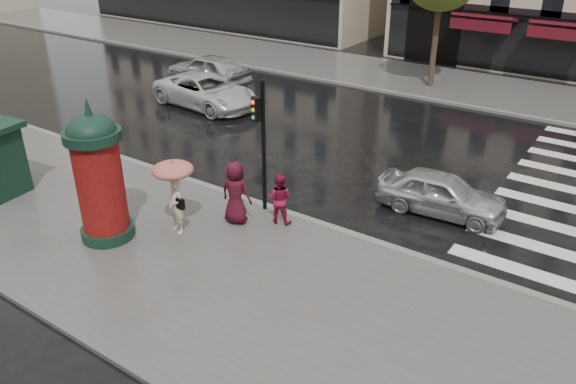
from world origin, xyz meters
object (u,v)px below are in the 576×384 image
Objects in this scene: car_far_silver at (208,70)px; car_white at (206,91)px; woman_umbrella at (174,186)px; woman_red at (279,199)px; car_silver at (442,193)px; morris_column at (98,174)px; traffic_light at (261,134)px; man_burgundy at (236,193)px.

car_white is at bearing 42.19° from car_far_silver.
woman_umbrella is 1.44× the size of woman_red.
car_silver is 13.04m from car_white.
car_far_silver is (-7.88, 12.98, -1.19)m from morris_column.
morris_column is at bearing -137.70° from woman_umbrella.
car_silver is at bearing 34.69° from traffic_light.
morris_column reaches higher than car_silver.
car_silver is at bearing 69.23° from car_far_silver.
car_white reaches higher than car_silver.
morris_column is (-1.40, -1.27, 0.47)m from woman_umbrella.
car_far_silver reaches higher than car_silver.
man_burgundy is 0.47× the size of morris_column.
morris_column reaches higher than car_far_silver.
car_far_silver is at bearing 138.14° from traffic_light.
car_far_silver reaches higher than car_white.
woman_red reaches higher than car_silver.
man_burgundy is 1.77m from traffic_light.
car_far_silver is at bearing 45.23° from car_white.
car_white is (-9.03, 6.96, -0.14)m from woman_red.
woman_red is 11.40m from car_white.
man_burgundy is at bearing 47.70° from morris_column.
car_white is (-8.18, 6.63, -1.77)m from traffic_light.
traffic_light is 0.83× the size of car_far_silver.
woman_umbrella is 1.16× the size of man_burgundy.
morris_column is 15.23m from car_far_silver.
morris_column is at bearing 27.99° from woman_red.
car_far_silver is (-2.26, 2.72, 0.08)m from car_white.
car_far_silver reaches higher than woman_red.
car_silver is at bearing 44.20° from woman_umbrella.
woman_umbrella is 11.43m from car_white.
traffic_light is (2.56, 3.62, 0.49)m from morris_column.
woman_red is at bearing 129.59° from car_silver.
woman_umbrella is 7.73m from car_silver.
traffic_light is at bearing 63.70° from woman_umbrella.
man_burgundy is at bearing -99.90° from traffic_light.
car_far_silver is (-10.44, 9.36, -1.69)m from traffic_light.
man_burgundy is at bearing 47.22° from car_far_silver.
car_far_silver is (-10.27, 10.35, -0.23)m from man_burgundy.
woman_red is 1.24m from man_burgundy.
car_far_silver is (-9.28, 11.70, -0.72)m from woman_umbrella.
woman_red is at bearing -156.50° from man_burgundy.
car_silver is (6.91, 6.63, -1.36)m from morris_column.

